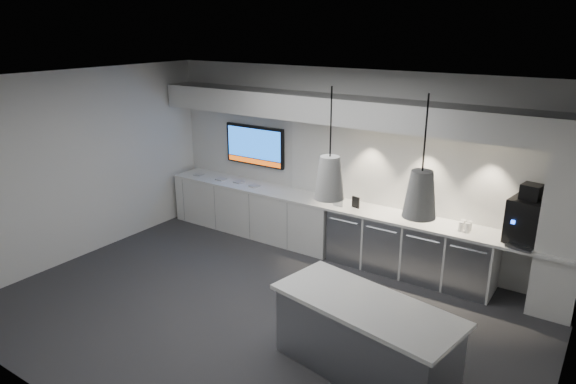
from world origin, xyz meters
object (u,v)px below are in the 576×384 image
Objects in this scene: bin at (300,315)px; wall_tv at (255,145)px; island at (364,338)px; coffee_machine at (527,219)px.

wall_tv is at bearing 136.01° from bin.
wall_tv is at bearing 152.47° from island.
coffee_machine is at bearing -3.03° from wall_tv.
bin is at bearing -43.99° from wall_tv.
bin is (2.57, -2.48, -1.36)m from wall_tv.
coffee_machine is (1.08, 2.53, 0.79)m from island.
wall_tv is 4.68m from coffee_machine.
coffee_machine reaches higher than bin.
island is at bearing -16.48° from bin.
wall_tv is 3.82m from bin.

